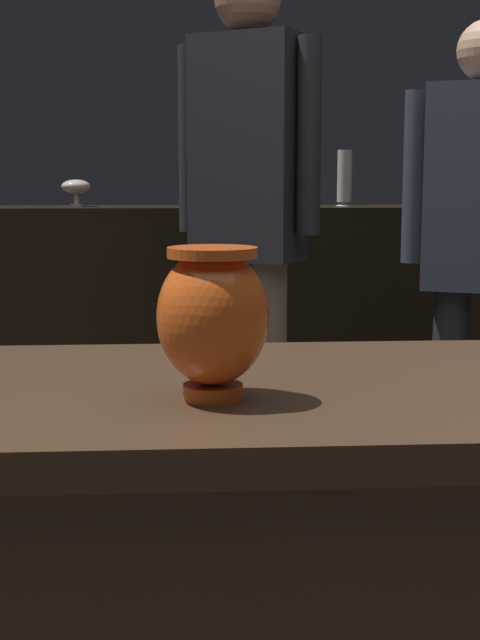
{
  "coord_description": "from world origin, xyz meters",
  "views": [
    {
      "loc": [
        -0.12,
        -1.27,
        1.09
      ],
      "look_at": [
        -0.04,
        -0.05,
        0.9
      ],
      "focal_mm": 50.25,
      "sensor_mm": 36.0,
      "label": 1
    }
  ],
  "objects_px": {
    "visitor_near_right": "(480,242)",
    "shelf_vase_left": "(76,187)",
    "shelf_vase_right": "(345,179)",
    "visitor_center_back": "(247,205)",
    "vase_centerpiece": "(213,316)",
    "shelf_vase_center": "(213,175)"
  },
  "relations": [
    {
      "from": "shelf_vase_left",
      "to": "shelf_vase_right",
      "type": "xyz_separation_m",
      "value": [
        1.04,
        0.03,
        0.03
      ]
    },
    {
      "from": "shelf_vase_center",
      "to": "shelf_vase_right",
      "type": "bearing_deg",
      "value": 9.59
    },
    {
      "from": "shelf_vase_right",
      "to": "visitor_center_back",
      "type": "relative_size",
      "value": 0.13
    },
    {
      "from": "vase_centerpiece",
      "to": "shelf_vase_left",
      "type": "relative_size",
      "value": 1.86
    },
    {
      "from": "shelf_vase_left",
      "to": "shelf_vase_right",
      "type": "bearing_deg",
      "value": 1.48
    },
    {
      "from": "vase_centerpiece",
      "to": "shelf_vase_left",
      "type": "xyz_separation_m",
      "value": [
        -0.44,
        2.31,
        0.15
      ]
    },
    {
      "from": "shelf_vase_center",
      "to": "visitor_center_back",
      "type": "height_order",
      "value": "visitor_center_back"
    },
    {
      "from": "shelf_vase_left",
      "to": "visitor_center_back",
      "type": "xyz_separation_m",
      "value": [
        0.6,
        -0.75,
        -0.05
      ]
    },
    {
      "from": "shelf_vase_center",
      "to": "visitor_center_back",
      "type": "distance_m",
      "value": 0.7
    },
    {
      "from": "vase_centerpiece",
      "to": "shelf_vase_right",
      "type": "relative_size",
      "value": 0.95
    },
    {
      "from": "shelf_vase_left",
      "to": "visitor_center_back",
      "type": "relative_size",
      "value": 0.06
    },
    {
      "from": "shelf_vase_center",
      "to": "shelf_vase_left",
      "type": "bearing_deg",
      "value": 173.3
    },
    {
      "from": "vase_centerpiece",
      "to": "shelf_vase_right",
      "type": "height_order",
      "value": "shelf_vase_right"
    },
    {
      "from": "vase_centerpiece",
      "to": "visitor_near_right",
      "type": "relative_size",
      "value": 0.13
    },
    {
      "from": "vase_centerpiece",
      "to": "visitor_center_back",
      "type": "distance_m",
      "value": 1.57
    },
    {
      "from": "shelf_vase_right",
      "to": "visitor_center_back",
      "type": "bearing_deg",
      "value": -119.53
    },
    {
      "from": "shelf_vase_left",
      "to": "visitor_center_back",
      "type": "distance_m",
      "value": 0.96
    },
    {
      "from": "shelf_vase_right",
      "to": "visitor_near_right",
      "type": "height_order",
      "value": "visitor_near_right"
    },
    {
      "from": "vase_centerpiece",
      "to": "shelf_vase_right",
      "type": "distance_m",
      "value": 2.42
    },
    {
      "from": "visitor_near_right",
      "to": "shelf_vase_left",
      "type": "bearing_deg",
      "value": -9.63
    },
    {
      "from": "vase_centerpiece",
      "to": "shelf_vase_left",
      "type": "bearing_deg",
      "value": 100.81
    },
    {
      "from": "shelf_vase_center",
      "to": "visitor_near_right",
      "type": "xyz_separation_m",
      "value": [
        0.77,
        -0.81,
        -0.2
      ]
    }
  ]
}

